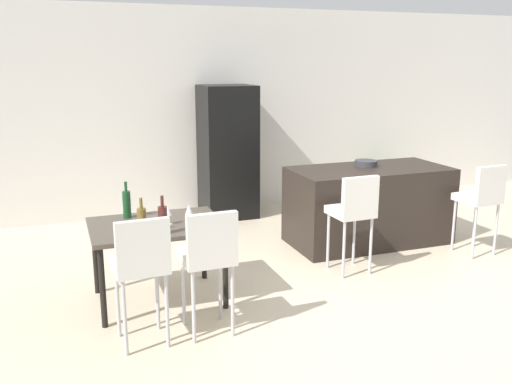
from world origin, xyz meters
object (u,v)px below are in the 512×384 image
at_px(wine_bottle_near, 163,219).
at_px(bar_chair_left, 354,209).
at_px(dining_table, 157,232).
at_px(wine_bottle_far, 127,204).
at_px(kitchen_island, 368,205).
at_px(potted_plant, 389,176).
at_px(wine_glass_middle, 168,211).
at_px(dining_chair_near, 141,261).
at_px(wine_glass_right, 189,210).
at_px(refrigerator, 228,152).
at_px(dining_chair_far, 209,253).
at_px(bar_chair_middle, 482,195).
at_px(wine_bottle_left, 142,220).
at_px(fruit_bowl, 366,163).

bearing_deg(wine_bottle_near, bar_chair_left, 8.40).
height_order(dining_table, wine_bottle_far, wine_bottle_far).
distance_m(kitchen_island, potted_plant, 2.23).
xyz_separation_m(dining_table, wine_glass_middle, (0.10, -0.06, 0.20)).
xyz_separation_m(dining_chair_near, wine_glass_right, (0.54, 0.72, 0.17)).
distance_m(bar_chair_left, refrigerator, 2.63).
bearing_deg(bar_chair_left, wine_bottle_far, 172.13).
height_order(bar_chair_left, dining_chair_far, same).
bearing_deg(bar_chair_left, dining_chair_far, -156.11).
bearing_deg(kitchen_island, dining_table, -163.26).
distance_m(dining_table, wine_glass_middle, 0.23).
distance_m(dining_chair_near, refrigerator, 3.76).
height_order(bar_chair_middle, dining_chair_near, same).
bearing_deg(refrigerator, wine_bottle_near, -117.09).
xyz_separation_m(bar_chair_left, wine_glass_right, (-1.73, -0.06, 0.17)).
distance_m(wine_bottle_far, wine_bottle_near, 0.64).
distance_m(wine_glass_middle, wine_glass_right, 0.19).
xyz_separation_m(dining_chair_near, wine_glass_middle, (0.36, 0.74, 0.17)).
bearing_deg(bar_chair_middle, bar_chair_left, -180.00).
bearing_deg(dining_chair_far, wine_bottle_left, 127.63).
bearing_deg(potted_plant, wine_bottle_near, -145.48).
xyz_separation_m(wine_bottle_far, refrigerator, (1.68, 2.25, 0.05)).
bearing_deg(dining_chair_far, kitchen_island, 33.41).
distance_m(bar_chair_left, potted_plant, 3.33).
xyz_separation_m(bar_chair_left, dining_chair_far, (-1.74, -0.77, 0.00)).
bearing_deg(wine_bottle_near, wine_bottle_far, 110.07).
bearing_deg(refrigerator, dining_chair_near, -117.36).
distance_m(kitchen_island, refrigerator, 2.17).
bearing_deg(wine_bottle_far, bar_chair_middle, -4.56).
xyz_separation_m(bar_chair_middle, refrigerator, (-2.18, 2.56, 0.22)).
bearing_deg(refrigerator, wine_glass_right, -114.26).
bearing_deg(wine_glass_middle, potted_plant, 32.60).
distance_m(dining_chair_far, potted_plant, 5.11).
bearing_deg(potted_plant, wine_bottle_far, -152.80).
distance_m(bar_chair_middle, refrigerator, 3.37).
distance_m(bar_chair_middle, wine_glass_right, 3.36).
bearing_deg(fruit_bowl, wine_bottle_far, -167.49).
bearing_deg(bar_chair_middle, wine_glass_right, -179.03).
height_order(dining_table, potted_plant, dining_table).
relative_size(bar_chair_middle, potted_plant, 1.64).
height_order(fruit_bowl, potted_plant, fruit_bowl).
height_order(wine_bottle_near, wine_glass_middle, wine_bottle_near).
bearing_deg(bar_chair_middle, dining_chair_near, -168.81).
bearing_deg(dining_chair_near, wine_glass_right, 52.71).
xyz_separation_m(wine_glass_right, refrigerator, (1.18, 2.61, 0.06)).
height_order(bar_chair_left, wine_bottle_near, wine_bottle_near).
height_order(wine_glass_middle, fruit_bowl, fruit_bowl).
distance_m(wine_bottle_far, wine_bottle_left, 0.53).
xyz_separation_m(dining_chair_far, wine_bottle_near, (-0.26, 0.48, 0.17)).
height_order(wine_bottle_near, potted_plant, wine_bottle_near).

